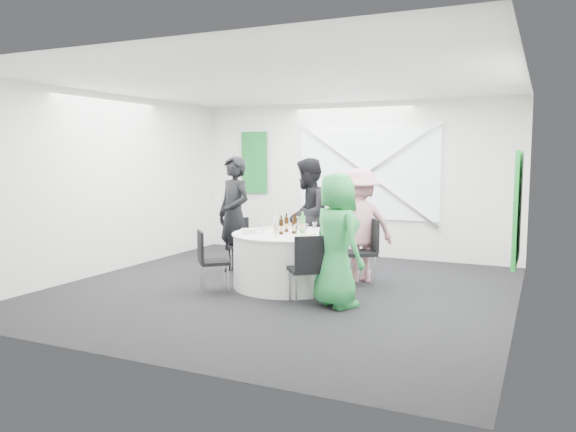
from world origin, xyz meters
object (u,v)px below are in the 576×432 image
at_px(chair_back_left, 242,241).
at_px(person_man_back_left, 234,215).
at_px(green_water_bottle, 303,225).
at_px(chair_back_right, 366,246).
at_px(chair_front_left, 209,257).
at_px(person_woman_green, 337,240).
at_px(chair_front_right, 307,264).
at_px(person_man_back, 308,215).
at_px(banquet_table, 288,260).
at_px(person_woman_pink, 359,226).
at_px(clear_water_bottle, 276,225).
at_px(chair_back, 331,236).

distance_m(chair_back_left, person_man_back_left, 0.43).
bearing_deg(green_water_bottle, chair_back_right, 32.15).
relative_size(chair_front_left, green_water_bottle, 2.75).
bearing_deg(person_woman_green, chair_front_right, 53.55).
bearing_deg(person_man_back, banquet_table, 0.00).
height_order(person_woman_pink, clear_water_bottle, person_woman_pink).
xyz_separation_m(chair_back_left, chair_back_right, (1.98, 0.05, 0.05)).
height_order(chair_back_left, chair_back_right, chair_back_right).
distance_m(person_man_back_left, person_man_back, 1.15).
height_order(chair_back, clear_water_bottle, clear_water_bottle).
bearing_deg(person_woman_pink, person_man_back, -60.59).
bearing_deg(person_woman_green, person_man_back, -22.08).
distance_m(person_man_back, clear_water_bottle, 1.15).
height_order(person_man_back, green_water_bottle, person_man_back).
distance_m(chair_back, green_water_bottle, 1.19).
bearing_deg(chair_back_right, person_woman_pink, -166.52).
bearing_deg(person_man_back, clear_water_bottle, -7.71).
bearing_deg(chair_back, chair_front_right, -69.05).
relative_size(chair_back_right, person_woman_pink, 0.57).
distance_m(chair_front_left, person_man_back, 1.97).
bearing_deg(person_man_back, chair_front_right, 14.87).
height_order(banquet_table, chair_front_left, chair_front_left).
xyz_separation_m(banquet_table, person_man_back, (-0.14, 1.05, 0.52)).
xyz_separation_m(person_man_back_left, clear_water_bottle, (1.02, -0.61, -0.03)).
xyz_separation_m(chair_front_right, person_woman_green, (0.34, 0.11, 0.31)).
bearing_deg(person_woman_green, banquet_table, -0.00).
bearing_deg(person_man_back, chair_front_left, -28.85).
bearing_deg(person_woman_green, person_man_back_left, 6.07).
xyz_separation_m(banquet_table, green_water_bottle, (0.19, 0.08, 0.50)).
bearing_deg(chair_back, clear_water_bottle, -95.27).
bearing_deg(chair_front_left, green_water_bottle, -92.88).
bearing_deg(banquet_table, person_woman_pink, 41.68).
bearing_deg(chair_front_left, person_woman_green, -129.79).
relative_size(chair_front_right, green_water_bottle, 2.88).
relative_size(banquet_table, person_man_back_left, 0.85).
xyz_separation_m(person_woman_pink, person_woman_green, (0.15, -1.40, -0.01)).
height_order(chair_back_right, person_woman_pink, person_woman_pink).
xyz_separation_m(chair_front_right, person_woman_pink, (0.18, 1.51, 0.32)).
relative_size(person_man_back, person_woman_green, 1.10).
bearing_deg(person_woman_green, chair_back_left, 4.26).
height_order(chair_back_left, clear_water_bottle, clear_water_bottle).
distance_m(chair_back_left, clear_water_bottle, 1.13).
height_order(chair_front_right, clear_water_bottle, clear_water_bottle).
height_order(person_woman_pink, green_water_bottle, person_woman_pink).
xyz_separation_m(chair_front_right, green_water_bottle, (-0.44, 0.87, 0.37)).
bearing_deg(chair_front_right, chair_back, -115.90).
relative_size(chair_front_left, person_man_back_left, 0.46).
bearing_deg(clear_water_bottle, chair_front_left, -137.02).
height_order(banquet_table, green_water_bottle, green_water_bottle).
height_order(chair_back_right, chair_front_right, chair_back_right).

